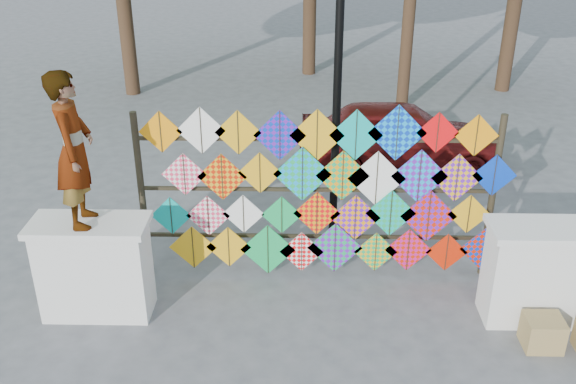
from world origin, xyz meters
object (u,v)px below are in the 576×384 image
object	(u,v)px
vendor_woman	(74,150)
lamppost	(338,58)
sedan	(400,135)
kite_rack	(327,194)

from	to	relation	value
vendor_woman	lamppost	bearing A→B (deg)	-60.35
vendor_woman	sedan	distance (m)	6.56
vendor_woman	lamppost	xyz separation A→B (m)	(3.03, 2.20, 0.50)
kite_rack	vendor_woman	size ratio (longest dim) A/B	2.72
kite_rack	sedan	world-z (taller)	kite_rack
kite_rack	vendor_woman	distance (m)	3.16
kite_rack	sedan	xyz separation A→B (m)	(1.50, 3.72, -0.59)
lamppost	kite_rack	bearing A→B (deg)	-97.39
kite_rack	sedan	size ratio (longest dim) A/B	1.33
kite_rack	lamppost	distance (m)	1.95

